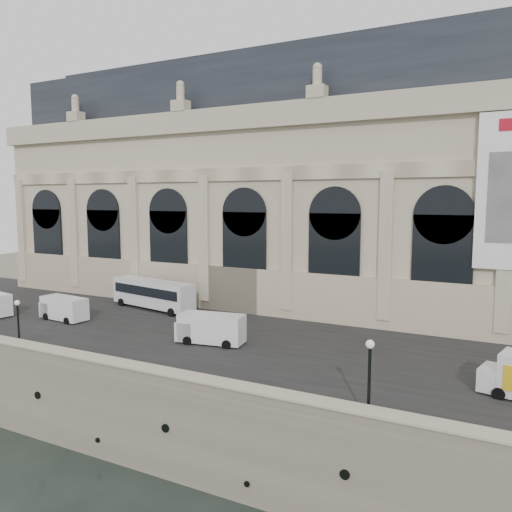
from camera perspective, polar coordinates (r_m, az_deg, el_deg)
The scene contains 10 objects.
ground at distance 37.53m, azimuth -12.78°, elevation -22.98°, with size 260.00×260.00×0.00m, color black.
quay at distance 65.34m, azimuth 7.35°, elevation -7.12°, with size 160.00×70.00×6.00m, color gray.
street at distance 45.98m, azimuth -1.60°, elevation -9.06°, with size 160.00×24.00×0.06m, color #2D2D2D.
parapet at distance 35.19m, azimuth -12.42°, elevation -13.17°, with size 160.00×1.40×1.21m.
museum at distance 62.01m, azimuth 1.01°, elevation 7.78°, with size 69.00×18.70×29.10m.
bus_left at distance 57.25m, azimuth -11.70°, elevation -4.19°, with size 11.51×4.37×3.32m.
van_b at distance 55.14m, azimuth -21.26°, elevation -5.58°, with size 5.59×2.64×2.42m.
van_c at distance 43.47m, azimuth -5.53°, elevation -8.24°, with size 6.08×3.08×2.59m.
lamp_left at distance 45.55m, azimuth -25.51°, elevation -7.18°, with size 0.43×0.43×4.20m.
lamp_right at distance 29.04m, azimuth 12.81°, elevation -13.86°, with size 0.48×0.48×4.75m.
Camera 1 is at (21.28, -24.82, 18.42)m, focal length 35.00 mm.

